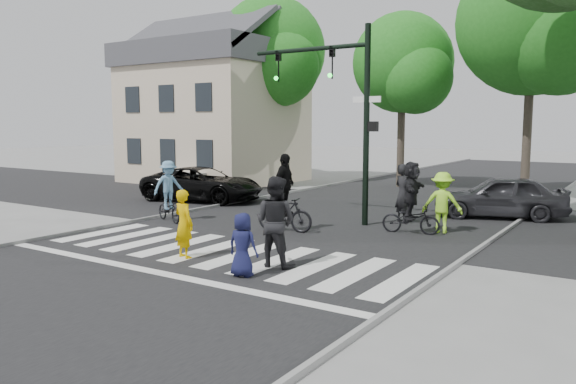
% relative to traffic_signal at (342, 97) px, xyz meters
% --- Properties ---
extents(ground, '(120.00, 120.00, 0.00)m').
position_rel_traffic_signal_xyz_m(ground, '(-0.35, -6.20, -3.90)').
color(ground, gray).
rests_on(ground, ground).
extents(road_stem, '(10.00, 70.00, 0.01)m').
position_rel_traffic_signal_xyz_m(road_stem, '(-0.35, -1.20, -3.90)').
color(road_stem, black).
rests_on(road_stem, ground).
extents(road_cross, '(70.00, 10.00, 0.01)m').
position_rel_traffic_signal_xyz_m(road_cross, '(-0.35, 1.80, -3.89)').
color(road_cross, black).
rests_on(road_cross, ground).
extents(curb_left, '(0.10, 70.00, 0.10)m').
position_rel_traffic_signal_xyz_m(curb_left, '(-5.40, -1.20, -3.85)').
color(curb_left, gray).
rests_on(curb_left, ground).
extents(curb_right, '(0.10, 70.00, 0.10)m').
position_rel_traffic_signal_xyz_m(curb_right, '(4.70, -1.20, -3.85)').
color(curb_right, gray).
rests_on(curb_right, ground).
extents(crosswalk, '(10.00, 3.85, 0.01)m').
position_rel_traffic_signal_xyz_m(crosswalk, '(-0.35, -5.54, -3.89)').
color(crosswalk, silver).
rests_on(crosswalk, ground).
extents(traffic_signal, '(4.45, 0.29, 6.00)m').
position_rel_traffic_signal_xyz_m(traffic_signal, '(0.00, 0.00, 0.00)').
color(traffic_signal, black).
rests_on(traffic_signal, ground).
extents(bg_tree_0, '(5.46, 5.20, 8.97)m').
position_rel_traffic_signal_xyz_m(bg_tree_0, '(-14.09, 9.80, 2.24)').
color(bg_tree_0, brown).
rests_on(bg_tree_0, ground).
extents(bg_tree_1, '(6.09, 5.80, 9.80)m').
position_rel_traffic_signal_xyz_m(bg_tree_1, '(-9.06, 9.28, 2.75)').
color(bg_tree_1, brown).
rests_on(bg_tree_1, ground).
extents(bg_tree_2, '(5.04, 4.80, 8.40)m').
position_rel_traffic_signal_xyz_m(bg_tree_2, '(-2.11, 10.42, 1.88)').
color(bg_tree_2, brown).
rests_on(bg_tree_2, ground).
extents(bg_tree_3, '(6.30, 6.00, 10.20)m').
position_rel_traffic_signal_xyz_m(bg_tree_3, '(3.95, 9.07, 3.04)').
color(bg_tree_3, brown).
rests_on(bg_tree_3, ground).
extents(house, '(8.40, 8.10, 8.82)m').
position_rel_traffic_signal_xyz_m(house, '(-11.85, 7.78, -0.10)').
color(house, beige).
rests_on(house, ground).
extents(pedestrian_woman, '(0.65, 0.50, 1.59)m').
position_rel_traffic_signal_xyz_m(pedestrian_woman, '(-0.79, -6.12, -3.11)').
color(pedestrian_woman, '#DDAB00').
rests_on(pedestrian_woman, ground).
extents(pedestrian_child, '(0.69, 0.49, 1.31)m').
position_rel_traffic_signal_xyz_m(pedestrian_child, '(1.32, -6.64, -3.25)').
color(pedestrian_child, '#15183F').
rests_on(pedestrian_child, ground).
extents(pedestrian_adult, '(1.01, 0.82, 1.97)m').
position_rel_traffic_signal_xyz_m(pedestrian_adult, '(1.40, -5.60, -2.92)').
color(pedestrian_adult, black).
rests_on(pedestrian_adult, ground).
extents(cyclist_left, '(1.61, 1.13, 1.93)m').
position_rel_traffic_signal_xyz_m(cyclist_left, '(-4.59, -2.84, -3.06)').
color(cyclist_left, black).
rests_on(cyclist_left, ground).
extents(cyclist_mid, '(1.76, 1.09, 2.24)m').
position_rel_traffic_signal_xyz_m(cyclist_mid, '(-0.63, -2.20, -2.98)').
color(cyclist_mid, black).
rests_on(cyclist_mid, ground).
extents(cyclist_right, '(1.68, 1.56, 2.04)m').
position_rel_traffic_signal_xyz_m(cyclist_right, '(2.50, -0.49, -2.99)').
color(cyclist_right, black).
rests_on(cyclist_right, ground).
extents(car_suv, '(5.23, 3.07, 1.36)m').
position_rel_traffic_signal_xyz_m(car_suv, '(-6.98, 1.36, -3.22)').
color(car_suv, black).
rests_on(car_suv, ground).
extents(car_grey, '(4.46, 2.91, 1.41)m').
position_rel_traffic_signal_xyz_m(car_grey, '(3.95, 3.69, -3.19)').
color(car_grey, '#313135').
rests_on(car_grey, ground).
extents(bystander_hivis, '(1.23, 0.87, 1.73)m').
position_rel_traffic_signal_xyz_m(bystander_hivis, '(3.18, 0.11, -3.04)').
color(bystander_hivis, '#A9FE2E').
rests_on(bystander_hivis, ground).
extents(bystander_dark, '(0.80, 0.74, 1.84)m').
position_rel_traffic_signal_xyz_m(bystander_dark, '(1.63, 1.05, -2.98)').
color(bystander_dark, black).
rests_on(bystander_dark, ground).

